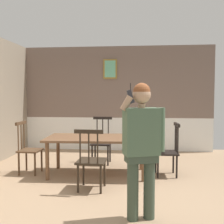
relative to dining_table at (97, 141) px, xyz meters
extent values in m
plane|color=#9E7F60|center=(0.17, -0.63, -0.65)|extent=(6.64, 6.64, 0.00)
cube|color=#756056|center=(0.17, 2.39, 1.23)|extent=(5.22, 0.12, 1.95)
cube|color=white|center=(0.17, 2.40, -0.20)|extent=(5.22, 0.14, 0.91)
cube|color=white|center=(0.17, 2.37, 0.25)|extent=(5.22, 0.05, 0.06)
cube|color=olive|center=(0.00, 2.31, 1.59)|extent=(0.37, 0.03, 0.53)
cube|color=#6AB993|center=(0.00, 2.29, 1.59)|extent=(0.29, 0.01, 0.45)
cube|color=brown|center=(0.00, 0.00, 0.06)|extent=(1.97, 1.07, 0.04)
cylinder|color=brown|center=(-0.85, -0.43, -0.31)|extent=(0.07, 0.07, 0.69)
cylinder|color=brown|center=(0.88, -0.35, -0.31)|extent=(0.07, 0.07, 0.69)
cylinder|color=brown|center=(-0.88, 0.35, -0.31)|extent=(0.07, 0.07, 0.69)
cylinder|color=brown|center=(0.85, 0.43, -0.31)|extent=(0.07, 0.07, 0.69)
cube|color=black|center=(-0.04, 0.84, -0.20)|extent=(0.45, 0.45, 0.03)
cube|color=black|center=(-0.03, 1.04, 0.35)|extent=(0.44, 0.05, 0.06)
cylinder|color=black|center=(0.10, 1.03, 0.10)|extent=(0.02, 0.02, 0.57)
cylinder|color=black|center=(-0.03, 1.04, 0.10)|extent=(0.02, 0.02, 0.57)
cylinder|color=black|center=(-0.16, 1.04, 0.10)|extent=(0.02, 0.02, 0.57)
cylinder|color=black|center=(0.13, 0.66, -0.44)|extent=(0.04, 0.04, 0.43)
cylinder|color=black|center=(-0.22, 0.67, -0.44)|extent=(0.04, 0.04, 0.43)
cylinder|color=black|center=(0.14, 1.01, -0.44)|extent=(0.04, 0.04, 0.43)
cylinder|color=black|center=(-0.21, 1.02, -0.44)|extent=(0.04, 0.04, 0.43)
cube|color=#2D2319|center=(0.04, -0.84, -0.19)|extent=(0.47, 0.47, 0.03)
cube|color=#2D2319|center=(0.03, -1.05, 0.32)|extent=(0.46, 0.06, 0.06)
cylinder|color=#2D2319|center=(-0.10, -1.04, 0.09)|extent=(0.02, 0.02, 0.53)
cylinder|color=#2D2319|center=(0.03, -1.05, 0.09)|extent=(0.02, 0.02, 0.53)
cylinder|color=#2D2319|center=(0.17, -1.05, 0.09)|extent=(0.02, 0.02, 0.53)
cylinder|color=#2D2319|center=(-0.14, -0.65, -0.43)|extent=(0.04, 0.04, 0.45)
cylinder|color=#2D2319|center=(0.23, -0.66, -0.43)|extent=(0.04, 0.04, 0.45)
cylinder|color=#2D2319|center=(-0.15, -1.01, -0.43)|extent=(0.04, 0.04, 0.45)
cylinder|color=#2D2319|center=(0.21, -1.03, -0.43)|extent=(0.04, 0.04, 0.45)
cube|color=black|center=(1.31, 0.06, -0.22)|extent=(0.46, 0.46, 0.03)
cube|color=black|center=(1.51, 0.07, 0.32)|extent=(0.06, 0.43, 0.06)
cylinder|color=black|center=(1.52, -0.06, 0.08)|extent=(0.02, 0.02, 0.55)
cylinder|color=black|center=(1.51, 0.07, 0.08)|extent=(0.02, 0.02, 0.55)
cylinder|color=black|center=(1.50, 0.20, 0.08)|extent=(0.02, 0.02, 0.55)
cylinder|color=black|center=(1.15, -0.12, -0.44)|extent=(0.04, 0.04, 0.42)
cylinder|color=black|center=(1.13, 0.22, -0.44)|extent=(0.04, 0.04, 0.42)
cylinder|color=black|center=(1.50, -0.10, -0.44)|extent=(0.04, 0.04, 0.42)
cylinder|color=black|center=(1.48, 0.24, -0.44)|extent=(0.04, 0.04, 0.42)
cube|color=#513823|center=(-1.31, -0.06, -0.20)|extent=(0.42, 0.42, 0.03)
cube|color=#513823|center=(-1.50, -0.05, 0.33)|extent=(0.05, 0.41, 0.06)
cylinder|color=#513823|center=(-1.49, 0.07, 0.09)|extent=(0.02, 0.02, 0.55)
cylinder|color=#513823|center=(-1.50, -0.05, 0.09)|extent=(0.02, 0.02, 0.55)
cylinder|color=#513823|center=(-1.50, -0.18, 0.09)|extent=(0.02, 0.02, 0.55)
cylinder|color=#513823|center=(-1.15, 0.10, -0.43)|extent=(0.04, 0.04, 0.44)
cylinder|color=#513823|center=(-1.16, -0.23, -0.43)|extent=(0.04, 0.04, 0.44)
cylinder|color=#513823|center=(-1.47, 0.11, -0.43)|extent=(0.04, 0.04, 0.44)
cylinder|color=#513823|center=(-1.48, -0.22, -0.43)|extent=(0.04, 0.04, 0.44)
cylinder|color=#3A493A|center=(0.93, -1.80, -0.25)|extent=(0.14, 0.14, 0.81)
cylinder|color=#3A493A|center=(0.73, -1.87, -0.25)|extent=(0.14, 0.14, 0.81)
cube|color=#3A493A|center=(0.83, -1.84, 0.13)|extent=(0.43, 0.32, 0.12)
cube|color=#4C664C|center=(0.83, -1.84, 0.44)|extent=(0.47, 0.35, 0.57)
cylinder|color=#4C664C|center=(1.08, -1.76, 0.46)|extent=(0.09, 0.09, 0.54)
cylinder|color=tan|center=(0.65, -1.91, 0.79)|extent=(0.16, 0.09, 0.20)
cylinder|color=tan|center=(0.83, -1.84, 0.75)|extent=(0.09, 0.09, 0.05)
sphere|color=tan|center=(0.83, -1.84, 0.89)|extent=(0.22, 0.22, 0.22)
sphere|color=brown|center=(0.83, -1.84, 0.93)|extent=(0.21, 0.21, 0.21)
cube|color=#2D2D33|center=(0.70, -1.91, 0.87)|extent=(0.10, 0.06, 0.17)
cylinder|color=black|center=(0.70, -1.91, 0.99)|extent=(0.01, 0.01, 0.08)
camera|label=1|loc=(0.80, -5.16, 0.89)|focal=43.88mm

